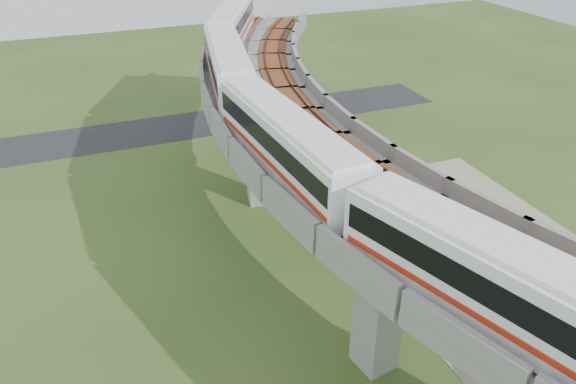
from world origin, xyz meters
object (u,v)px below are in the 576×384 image
at_px(car_white, 487,276).
at_px(metro_train, 285,98).
at_px(car_dark, 387,201).
at_px(car_red, 487,252).

bearing_deg(car_white, metro_train, 114.60).
bearing_deg(car_dark, car_red, -174.09).
height_order(metro_train, car_dark, metro_train).
xyz_separation_m(metro_train, car_white, (11.74, -9.70, -11.67)).
distance_m(car_white, car_dark, 12.03).
bearing_deg(car_white, car_dark, 69.86).
xyz_separation_m(car_white, car_dark, (-1.19, 11.97, -0.07)).
bearing_deg(metro_train, car_dark, 12.13).
xyz_separation_m(metro_train, car_red, (13.72, -7.25, -11.66)).
distance_m(metro_train, car_white, 19.18).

